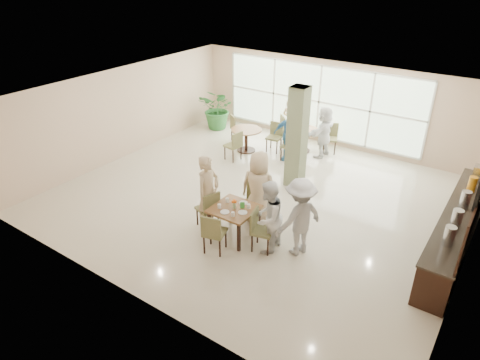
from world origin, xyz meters
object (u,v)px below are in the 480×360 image
Objects in this scene: potted_plant at (219,109)px; teen_far at (259,188)px; adult_a at (289,135)px; main_table at (234,212)px; round_table_left at (246,135)px; round_table_right at (302,135)px; buffet_counter at (458,227)px; adult_b at (324,132)px; teen_right at (268,217)px; adult_standing at (290,122)px; teen_standing at (300,217)px; teen_left at (208,193)px.

teen_far is (4.59, -4.51, 0.15)m from potted_plant.
main_table is at bearing -90.26° from adult_a.
round_table_left is 0.92× the size of round_table_right.
buffet_counter reaches higher than adult_b.
adult_standing is (-2.53, 5.57, -0.04)m from teen_right.
teen_standing is (2.46, -4.91, 0.31)m from round_table_right.
teen_right is (5.36, -5.34, 0.07)m from potted_plant.
adult_standing is at bearing -160.67° from teen_right.
teen_standing is at bearing 127.79° from adult_standing.
round_table_left is at bearing 120.69° from main_table.
teen_right is at bearing -70.20° from round_table_right.
adult_standing is at bearing -99.02° from adult_b.
teen_right is 0.93× the size of teen_standing.
potted_plant reaches higher than main_table.
potted_plant is 7.57m from teen_right.
adult_standing reaches higher than round_table_right.
teen_far is at bearing -160.05° from buffet_counter.
buffet_counter reaches higher than round_table_right.
teen_standing is at bearing 23.27° from adult_b.
main_table is 0.58× the size of adult_a.
main_table is 6.98m from potted_plant.
potted_plant is 0.92× the size of teen_right.
main_table is 0.88× the size of round_table_right.
main_table is 0.89m from teen_right.
teen_far reaches higher than adult_standing.
teen_far is (0.11, 0.84, 0.25)m from main_table.
round_table_right is 0.59× the size of teen_left.
teen_right is at bearing -86.80° from teen_left.
potted_plant is at bearing 130.00° from main_table.
adult_standing is (-5.88, 3.23, 0.23)m from buffet_counter.
potted_plant is 0.92× the size of adult_b.
round_table_left is 4.59m from teen_left.
round_table_right is 0.72× the size of potted_plant.
adult_b is at bearing 92.84° from main_table.
round_table_left is 0.61× the size of adult_a.
buffet_counter is (4.22, 2.33, -0.10)m from main_table.
teen_right is at bearing -51.30° from round_table_left.
main_table is at bearing 71.24° from teen_far.
teen_left reaches higher than main_table.
round_table_left is at bearing 65.53° from adult_standing.
round_table_right is 0.66× the size of adult_b.
adult_b is at bearing 174.06° from adult_standing.
main_table is at bearing -95.13° from teen_right.
adult_b is at bearing -2.12° from teen_left.
adult_standing reaches higher than round_table_left.
adult_standing is at bearing 106.59° from main_table.
main_table is 0.76m from teen_left.
teen_far is at bearing -85.67° from adult_a.
buffet_counter is 2.67× the size of teen_standing.
buffet_counter is at bearing 61.12° from adult_b.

